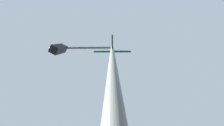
# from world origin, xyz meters

# --- Properties ---
(traffic_signal_near) EXTENTS (1.61, 2.50, 6.32)m
(traffic_signal_near) POSITION_xyz_m (-6.71, -6.59, 4.42)
(traffic_signal_near) COLOR slate
(traffic_signal_near) RESTS_ON ground_plane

